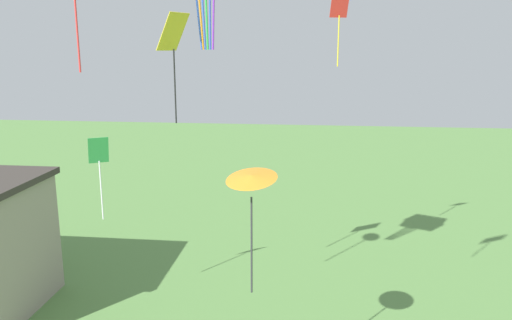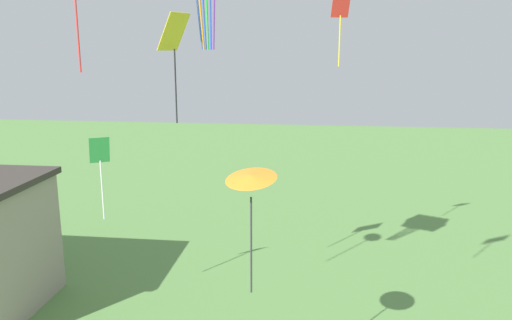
% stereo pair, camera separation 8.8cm
% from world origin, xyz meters
% --- Properties ---
extents(kite_yellow_diamond, '(0.99, 1.14, 3.53)m').
position_xyz_m(kite_yellow_diamond, '(-3.01, 12.65, 9.71)').
color(kite_yellow_diamond, yellow).
extents(kite_orange_delta, '(1.66, 1.65, 3.24)m').
position_xyz_m(kite_orange_delta, '(0.06, 8.27, 6.41)').
color(kite_orange_delta, orange).
extents(kite_red_diamond, '(0.74, 0.50, 2.72)m').
position_xyz_m(kite_red_diamond, '(2.39, 16.45, 10.76)').
color(kite_red_diamond, red).
extents(kite_green_diamond, '(0.71, 0.57, 2.98)m').
position_xyz_m(kite_green_diamond, '(-5.85, 12.80, 5.67)').
color(kite_green_diamond, green).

